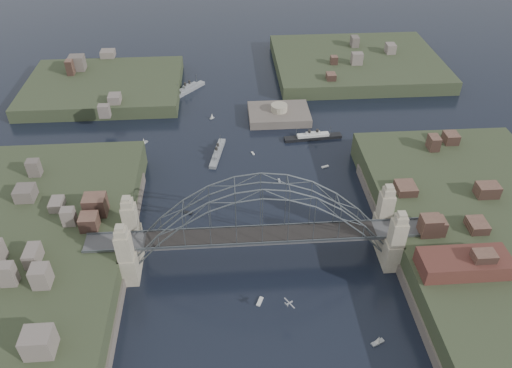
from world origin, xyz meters
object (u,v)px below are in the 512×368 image
Objects in this scene: naval_cruiser_far at (188,90)px; ocean_liner at (313,137)px; naval_cruiser_near at (217,153)px; wharf_shed at (464,263)px; bridge at (261,222)px; fort_island at (279,119)px.

ocean_liner is (44.12, -38.22, -0.17)m from naval_cruiser_far.
wharf_shed is at bearing -48.42° from naval_cruiser_near.
bridge is 72.14m from fort_island.
ocean_liner is (-21.89, 69.02, -9.25)m from wharf_shed.
wharf_shed is 1.34× the size of naval_cruiser_far.
ocean_liner is at bearing -40.90° from naval_cruiser_far.
wharf_shed reaches higher than naval_cruiser_far.
fort_island is 18.10m from ocean_liner.
naval_cruiser_far is at bearing 104.06° from naval_cruiser_near.
bridge is at bearing -99.73° from fort_island.
wharf_shed reaches higher than naval_cruiser_near.
bridge reaches higher than fort_island.
naval_cruiser_far is 0.75× the size of ocean_liner.
bridge is 4.21× the size of ocean_liner.
naval_cruiser_far is (-34.01, 23.24, 1.27)m from fort_island.
bridge is 50.01m from naval_cruiser_near.
fort_island is at bearing 124.02° from ocean_liner.
naval_cruiser_far is at bearing 145.65° from fort_island.
bridge is at bearing -111.89° from ocean_liner.
wharf_shed is (44.00, -14.00, -2.32)m from bridge.
fort_island is 1.10× the size of wharf_shed.
naval_cruiser_near is at bearing -135.06° from fort_island.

